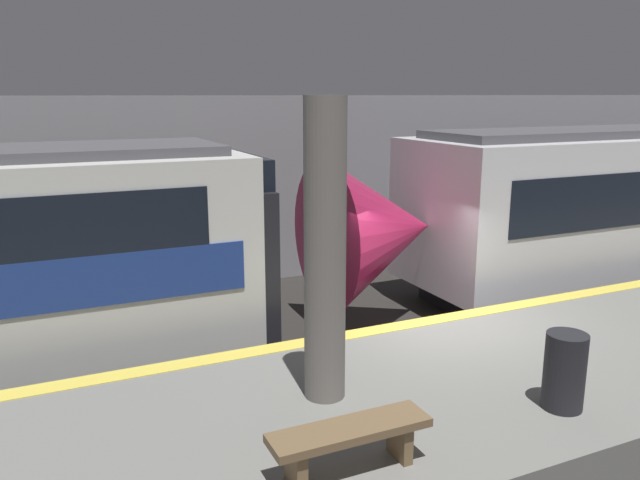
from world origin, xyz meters
TOP-DOWN VIEW (x-y plane):
  - ground_plane at (0.00, 0.00)m, footprint 120.00×120.00m
  - platform at (0.00, -1.88)m, footprint 40.00×3.76m
  - station_rear_barrier at (0.00, 6.16)m, footprint 50.00×0.15m
  - support_pillar_near at (-2.64, -1.64)m, footprint 0.46×0.46m
  - platform_bench at (-3.05, -3.06)m, footprint 1.50×0.40m
  - trash_bin at (-0.41, -2.97)m, footprint 0.44×0.44m

SIDE VIEW (x-z plane):
  - ground_plane at x=0.00m, z-range 0.00..0.00m
  - platform at x=0.00m, z-range 0.00..1.03m
  - platform_bench at x=-3.05m, z-range 1.14..1.59m
  - trash_bin at x=-0.41m, z-range 1.02..1.87m
  - station_rear_barrier at x=0.00m, z-range 0.00..4.32m
  - support_pillar_near at x=-2.64m, z-range 1.02..4.35m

